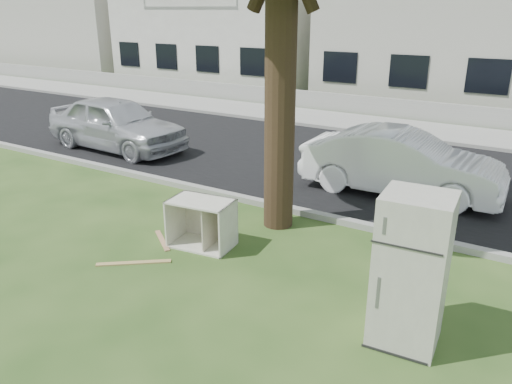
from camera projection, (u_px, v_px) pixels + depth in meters
The scene contains 16 objects.
ground at pixel (244, 270), 7.73m from camera, with size 120.00×120.00×0.00m, color #294719.
road at pixel (373, 170), 12.52m from camera, with size 120.00×7.00×0.01m, color black.
kerb_near at pixel (312, 217), 9.69m from camera, with size 120.00×0.18×0.12m, color gray.
kerb_far at pixel (412, 140), 15.36m from camera, with size 120.00×0.18×0.12m, color gray.
sidewalk at pixel (424, 131), 16.52m from camera, with size 120.00×2.80×0.01m, color gray.
low_wall at pixel (437, 112), 17.68m from camera, with size 120.00×0.15×0.70m, color gray.
townhouse_left at pixel (233, 14), 26.40m from camera, with size 10.20×8.16×7.04m.
townhouse_center at pixel (475, 11), 20.43m from camera, with size 11.22×8.16×7.44m.
filler_left at pixel (66, 18), 33.80m from camera, with size 16.00×9.00×6.40m, color #B6B2A6.
fridge at pixel (411, 271), 5.78m from camera, with size 0.78×0.72×1.89m, color white.
cabinet at pixel (202, 223), 8.39m from camera, with size 1.05×0.65×0.82m, color white.
plank_a at pixel (134, 263), 7.92m from camera, with size 1.17×0.10×0.02m, color tan.
plank_b at pixel (162, 240), 8.68m from camera, with size 0.86×0.09×0.02m, color #A97A58.
plank_c at pixel (187, 216), 9.70m from camera, with size 0.75×0.08×0.02m, color tan.
car_center at pixel (401, 163), 10.69m from camera, with size 1.47×4.22×1.39m, color white.
car_left at pixel (116, 123), 14.14m from camera, with size 1.77×4.40×1.50m, color #B4B6BC.
Camera 1 is at (3.75, -5.72, 3.80)m, focal length 35.00 mm.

